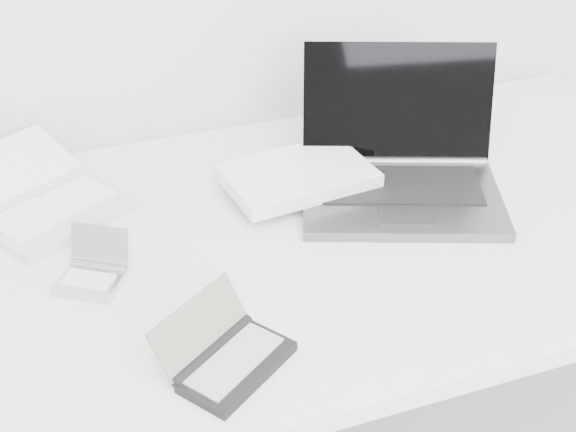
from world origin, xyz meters
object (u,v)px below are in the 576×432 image
object	(u,v)px
desk	(296,253)
palmtop_charcoal	(227,356)
laptop_large	(366,172)
netbook_open_white	(44,201)

from	to	relation	value
desk	palmtop_charcoal	world-z (taller)	palmtop_charcoal
desk	laptop_large	world-z (taller)	laptop_large
netbook_open_white	palmtop_charcoal	bearing A→B (deg)	-97.47
desk	laptop_large	size ratio (longest dim) A/B	3.07
desk	netbook_open_white	size ratio (longest dim) A/B	4.30
laptop_large	desk	bearing A→B (deg)	-133.33
desk	palmtop_charcoal	bearing A→B (deg)	-126.65
desk	laptop_large	bearing A→B (deg)	25.99
laptop_large	palmtop_charcoal	world-z (taller)	laptop_large
palmtop_charcoal	laptop_large	bearing A→B (deg)	9.22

